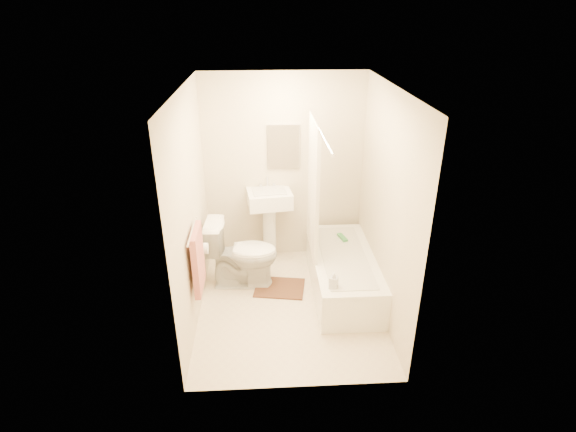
{
  "coord_description": "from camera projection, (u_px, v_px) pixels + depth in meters",
  "views": [
    {
      "loc": [
        -0.26,
        -4.15,
        3.1
      ],
      "look_at": [
        0.0,
        0.25,
        1.0
      ],
      "focal_mm": 28.0,
      "sensor_mm": 36.0,
      "label": 1
    }
  ],
  "objects": [
    {
      "name": "wall_back",
      "position": [
        284.0,
        169.0,
        5.65
      ],
      "size": [
        2.0,
        0.02,
        2.4
      ],
      "primitive_type": "cube",
      "color": "beige",
      "rests_on": "ground"
    },
    {
      "name": "curtain_rod",
      "position": [
        320.0,
        128.0,
        4.33
      ],
      "size": [
        0.03,
        1.7,
        0.03
      ],
      "primitive_type": "cylinder",
      "rotation": [
        1.57,
        0.0,
        0.0
      ],
      "color": "silver",
      "rests_on": "wall_back"
    },
    {
      "name": "towel_bar",
      "position": [
        192.0,
        231.0,
        4.34
      ],
      "size": [
        0.02,
        0.6,
        0.02
      ],
      "primitive_type": "cylinder",
      "rotation": [
        1.57,
        0.0,
        0.0
      ],
      "color": "silver",
      "rests_on": "wall_left"
    },
    {
      "name": "scrub_brush",
      "position": [
        342.0,
        238.0,
        5.55
      ],
      "size": [
        0.11,
        0.2,
        0.04
      ],
      "primitive_type": "cube",
      "rotation": [
        0.0,
        0.0,
        0.27
      ],
      "color": "green",
      "rests_on": "bathtub"
    },
    {
      "name": "toilet",
      "position": [
        242.0,
        254.0,
        5.31
      ],
      "size": [
        0.87,
        0.52,
        0.82
      ],
      "primitive_type": "imported",
      "rotation": [
        0.0,
        0.0,
        1.51
      ],
      "color": "white",
      "rests_on": "floor"
    },
    {
      "name": "soap_bottle",
      "position": [
        334.0,
        280.0,
        4.57
      ],
      "size": [
        0.11,
        0.11,
        0.18
      ],
      "primitive_type": "imported",
      "rotation": [
        0.0,
        0.0,
        -0.38
      ],
      "color": "white",
      "rests_on": "bathtub"
    },
    {
      "name": "bath_mat",
      "position": [
        280.0,
        288.0,
        5.38
      ],
      "size": [
        0.64,
        0.52,
        0.02
      ],
      "primitive_type": "cube",
      "rotation": [
        0.0,
        0.0,
        -0.16
      ],
      "color": "#4D241D",
      "rests_on": "floor"
    },
    {
      "name": "ceiling",
      "position": [
        290.0,
        88.0,
        4.05
      ],
      "size": [
        2.4,
        2.4,
        0.0
      ],
      "primitive_type": "plane",
      "color": "white",
      "rests_on": "ground"
    },
    {
      "name": "wall_left",
      "position": [
        190.0,
        211.0,
        4.52
      ],
      "size": [
        0.02,
        2.4,
        2.4
      ],
      "primitive_type": "cube",
      "color": "beige",
      "rests_on": "ground"
    },
    {
      "name": "wall_right",
      "position": [
        386.0,
        206.0,
        4.62
      ],
      "size": [
        0.02,
        2.4,
        2.4
      ],
      "primitive_type": "cube",
      "color": "beige",
      "rests_on": "ground"
    },
    {
      "name": "floor",
      "position": [
        289.0,
        305.0,
        5.09
      ],
      "size": [
        2.4,
        2.4,
        0.0
      ],
      "primitive_type": "plane",
      "color": "beige",
      "rests_on": "ground"
    },
    {
      "name": "mirror",
      "position": [
        284.0,
        147.0,
        5.51
      ],
      "size": [
        0.4,
        0.03,
        0.55
      ],
      "primitive_type": "cube",
      "color": "white",
      "rests_on": "wall_back"
    },
    {
      "name": "sink",
      "position": [
        270.0,
        222.0,
        5.8
      ],
      "size": [
        0.59,
        0.5,
        1.06
      ],
      "primitive_type": null,
      "rotation": [
        0.0,
        0.0,
        0.12
      ],
      "color": "white",
      "rests_on": "floor"
    },
    {
      "name": "toilet_paper",
      "position": [
        203.0,
        248.0,
        4.84
      ],
      "size": [
        0.11,
        0.12,
        0.12
      ],
      "primitive_type": "cylinder",
      "rotation": [
        0.0,
        1.57,
        0.0
      ],
      "color": "white",
      "rests_on": "wall_left"
    },
    {
      "name": "towel",
      "position": [
        198.0,
        260.0,
        4.48
      ],
      "size": [
        0.06,
        0.45,
        0.66
      ],
      "primitive_type": "cube",
      "color": "#CC7266",
      "rests_on": "towel_bar"
    },
    {
      "name": "bathtub",
      "position": [
        343.0,
        272.0,
        5.28
      ],
      "size": [
        0.7,
        1.61,
        0.45
      ],
      "primitive_type": null,
      "color": "white",
      "rests_on": "floor"
    },
    {
      "name": "shower_curtain",
      "position": [
        313.0,
        188.0,
        5.03
      ],
      "size": [
        0.04,
        0.8,
        1.55
      ],
      "primitive_type": "cube",
      "color": "silver",
      "rests_on": "curtain_rod"
    }
  ]
}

